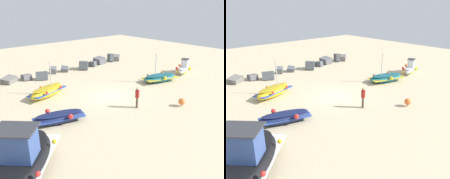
{
  "view_description": "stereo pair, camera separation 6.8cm",
  "coord_description": "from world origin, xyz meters",
  "views": [
    {
      "loc": [
        -12.58,
        -14.5,
        7.87
      ],
      "look_at": [
        -0.21,
        -0.67,
        0.9
      ],
      "focal_mm": 37.2,
      "sensor_mm": 36.0,
      "label": 1
    },
    {
      "loc": [
        -12.53,
        -14.54,
        7.87
      ],
      "look_at": [
        -0.21,
        -0.67,
        0.9
      ],
      "focal_mm": 37.2,
      "sensor_mm": 36.0,
      "label": 2
    }
  ],
  "objects": [
    {
      "name": "fishing_boat_1",
      "position": [
        -9.69,
        -4.9,
        0.87
      ],
      "size": [
        5.27,
        5.33,
        2.73
      ],
      "rotation": [
        0.0,
        0.0,
        3.94
      ],
      "color": "black",
      "rests_on": "ground_plane"
    },
    {
      "name": "fishing_boat_0",
      "position": [
        11.63,
        -0.29,
        0.52
      ],
      "size": [
        3.43,
        2.15,
        1.64
      ],
      "rotation": [
        0.0,
        0.0,
        0.36
      ],
      "color": "white",
      "rests_on": "ground_plane"
    },
    {
      "name": "fishing_boat_2",
      "position": [
        -5.73,
        -1.34,
        0.41
      ],
      "size": [
        3.84,
        2.24,
        0.87
      ],
      "rotation": [
        0.0,
        0.0,
        5.99
      ],
      "color": "navy",
      "rests_on": "ground_plane"
    },
    {
      "name": "fishing_boat_4",
      "position": [
        -4.06,
        3.61,
        0.51
      ],
      "size": [
        3.92,
        2.52,
        3.15
      ],
      "rotation": [
        0.0,
        0.0,
        3.46
      ],
      "color": "gold",
      "rests_on": "ground_plane"
    },
    {
      "name": "breakwater_rocks",
      "position": [
        0.17,
        9.23,
        0.4
      ],
      "size": [
        21.54,
        3.0,
        1.36
      ],
      "color": "slate",
      "rests_on": "ground_plane"
    },
    {
      "name": "mooring_buoy_0",
      "position": [
        3.01,
        -5.48,
        0.4
      ],
      "size": [
        0.54,
        0.54,
        0.67
      ],
      "color": "#3F3F42",
      "rests_on": "ground_plane"
    },
    {
      "name": "ground_plane",
      "position": [
        0.0,
        0.0,
        0.0
      ],
      "size": [
        59.94,
        59.94,
        0.0
      ],
      "primitive_type": "plane",
      "color": "beige"
    },
    {
      "name": "fishing_boat_3",
      "position": [
        6.78,
        -0.44,
        0.43
      ],
      "size": [
        4.16,
        2.56,
        3.12
      ],
      "rotation": [
        0.0,
        0.0,
        6.0
      ],
      "color": "#1E6670",
      "rests_on": "ground_plane"
    },
    {
      "name": "person_walking",
      "position": [
        0.13,
        -3.26,
        0.98
      ],
      "size": [
        0.32,
        0.32,
        1.71
      ],
      "rotation": [
        0.0,
        0.0,
        5.65
      ],
      "color": "brown",
      "rests_on": "ground_plane"
    }
  ]
}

